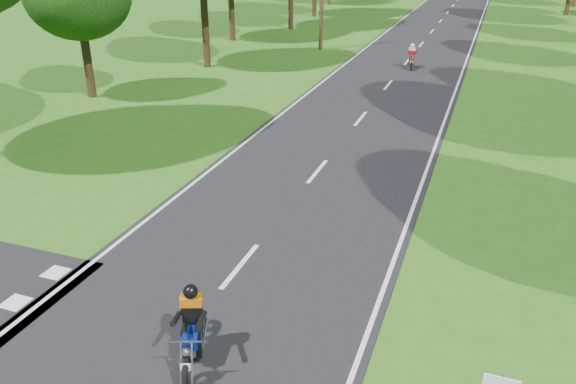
% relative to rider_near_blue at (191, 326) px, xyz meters
% --- Properties ---
extents(ground, '(160.00, 160.00, 0.00)m').
position_rel_rider_near_blue_xyz_m(ground, '(-0.52, 1.13, -0.75)').
color(ground, '#285D15').
rests_on(ground, ground).
extents(main_road, '(7.00, 140.00, 0.02)m').
position_rel_rider_near_blue_xyz_m(main_road, '(-0.52, 51.13, -0.74)').
color(main_road, black).
rests_on(main_road, ground).
extents(road_markings, '(7.40, 140.00, 0.01)m').
position_rel_rider_near_blue_xyz_m(road_markings, '(-0.66, 49.26, -0.73)').
color(road_markings, silver).
rests_on(road_markings, main_road).
extents(rider_near_blue, '(1.18, 1.85, 1.47)m').
position_rel_rider_near_blue_xyz_m(rider_near_blue, '(0.00, 0.00, 0.00)').
color(rider_near_blue, navy).
rests_on(rider_near_blue, main_road).
extents(rider_far_red, '(0.81, 1.68, 1.34)m').
position_rel_rider_near_blue_xyz_m(rider_far_red, '(-0.05, 25.45, -0.06)').
color(rider_far_red, maroon).
rests_on(rider_far_red, main_road).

